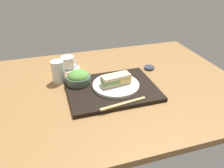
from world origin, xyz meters
TOP-DOWN VIEW (x-y plane):
  - ground_plane at (0.00, 0.00)cm, footprint 140.00×100.00cm
  - serving_tray at (-0.17, -5.43)cm, footprint 44.11×33.88cm
  - sandwich_plate at (2.26, -5.02)cm, footprint 23.57×23.57cm
  - sandwich_near at (-0.90, -5.46)cm, footprint 8.84×7.07cm
  - sandwich_far at (5.41, -4.58)cm, footprint 8.81×7.01cm
  - salad_bowl at (-14.99, 4.27)cm, footprint 12.48×12.48cm
  - chopsticks_pair at (0.68, -20.74)cm, footprint 22.33×4.39cm
  - coffee_cup at (-17.50, 26.70)cm, footprint 13.29×13.29cm
  - drinking_glass at (-24.41, 11.93)cm, footprint 6.80×6.80cm
  - small_sauce_dish at (28.70, 11.55)cm, footprint 5.94×5.94cm

SIDE VIEW (x-z plane):
  - ground_plane at x=0.00cm, z-range -3.00..0.00cm
  - small_sauce_dish at x=28.70cm, z-range 0.00..1.46cm
  - serving_tray at x=-0.17cm, z-range 0.00..1.90cm
  - chopsticks_pair at x=0.68cm, z-range 1.90..2.60cm
  - sandwich_plate at x=2.26cm, z-range 1.90..3.39cm
  - coffee_cup at x=-17.50cm, z-range -0.37..7.03cm
  - salad_bowl at x=-14.99cm, z-range 1.45..8.38cm
  - sandwich_near at x=-0.90cm, z-range 3.39..8.42cm
  - sandwich_far at x=5.41cm, z-range 3.39..8.47cm
  - drinking_glass at x=-24.41cm, z-range 0.00..12.04cm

